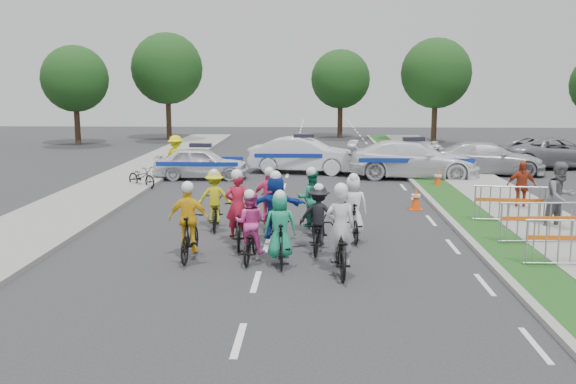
{
  "coord_description": "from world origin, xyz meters",
  "views": [
    {
      "loc": [
        1.17,
        -12.5,
        4.02
      ],
      "look_at": [
        0.47,
        4.41,
        1.1
      ],
      "focal_mm": 40.0,
      "sensor_mm": 36.0,
      "label": 1
    }
  ],
  "objects_px": {
    "marshal_hiviz": "(176,157)",
    "rider_0": "(340,243)",
    "civilian_sedan": "(488,158)",
    "tree_4": "(341,79)",
    "parked_bike": "(142,177)",
    "barrier_1": "(539,224)",
    "rider_10": "(215,205)",
    "police_car_1": "(304,155)",
    "rider_5": "(276,214)",
    "spectator_2": "(521,186)",
    "cone_0": "(416,199)",
    "rider_7": "(353,214)",
    "tree_3": "(167,69)",
    "cone_1": "(438,179)",
    "barrier_0": "(571,245)",
    "tree_1": "(436,73)",
    "civilian_suv": "(556,152)",
    "rider_4": "(319,225)",
    "rider_6": "(238,220)",
    "rider_9": "(269,206)",
    "rider_8": "(311,208)",
    "police_car_2": "(413,160)",
    "rider_2": "(250,234)",
    "spectator_1": "(560,197)",
    "rider_3": "(189,229)",
    "barrier_2": "(509,205)",
    "rider_1": "(280,235)",
    "police_car_0": "(201,163)",
    "tree_0": "(75,79)"
  },
  "relations": [
    {
      "from": "civilian_suv",
      "to": "barrier_1",
      "type": "distance_m",
      "value": 16.0
    },
    {
      "from": "civilian_sedan",
      "to": "tree_4",
      "type": "height_order",
      "value": "tree_4"
    },
    {
      "from": "rider_1",
      "to": "rider_0",
      "type": "bearing_deg",
      "value": 150.51
    },
    {
      "from": "rider_5",
      "to": "spectator_2",
      "type": "bearing_deg",
      "value": -149.39
    },
    {
      "from": "police_car_0",
      "to": "police_car_1",
      "type": "xyz_separation_m",
      "value": [
        4.26,
        1.97,
        0.12
      ]
    },
    {
      "from": "civilian_sedan",
      "to": "tree_1",
      "type": "height_order",
      "value": "tree_1"
    },
    {
      "from": "rider_4",
      "to": "tree_4",
      "type": "distance_m",
      "value": 31.79
    },
    {
      "from": "civilian_suv",
      "to": "spectator_2",
      "type": "height_order",
      "value": "spectator_2"
    },
    {
      "from": "rider_6",
      "to": "civilian_suv",
      "type": "distance_m",
      "value": 20.07
    },
    {
      "from": "marshal_hiviz",
      "to": "cone_0",
      "type": "distance_m",
      "value": 11.0
    },
    {
      "from": "spectator_1",
      "to": "marshal_hiviz",
      "type": "relative_size",
      "value": 1.04
    },
    {
      "from": "rider_2",
      "to": "tree_3",
      "type": "xyz_separation_m",
      "value": [
        -8.73,
        30.41,
        4.26
      ]
    },
    {
      "from": "rider_4",
      "to": "barrier_2",
      "type": "bearing_deg",
      "value": -142.95
    },
    {
      "from": "barrier_0",
      "to": "rider_1",
      "type": "bearing_deg",
      "value": 178.44
    },
    {
      "from": "rider_7",
      "to": "tree_3",
      "type": "relative_size",
      "value": 0.24
    },
    {
      "from": "rider_3",
      "to": "tree_0",
      "type": "relative_size",
      "value": 0.29
    },
    {
      "from": "rider_1",
      "to": "barrier_2",
      "type": "distance_m",
      "value": 7.59
    },
    {
      "from": "rider_4",
      "to": "police_car_1",
      "type": "bearing_deg",
      "value": -80.23
    },
    {
      "from": "rider_4",
      "to": "rider_8",
      "type": "xyz_separation_m",
      "value": [
        -0.19,
        1.91,
        0.02
      ]
    },
    {
      "from": "rider_7",
      "to": "police_car_2",
      "type": "xyz_separation_m",
      "value": [
        3.15,
        10.89,
        0.1
      ]
    },
    {
      "from": "police_car_2",
      "to": "cone_1",
      "type": "height_order",
      "value": "police_car_2"
    },
    {
      "from": "civilian_sedan",
      "to": "cone_0",
      "type": "xyz_separation_m",
      "value": [
        -4.35,
        -8.06,
        -0.36
      ]
    },
    {
      "from": "rider_4",
      "to": "barrier_0",
      "type": "relative_size",
      "value": 0.85
    },
    {
      "from": "barrier_0",
      "to": "tree_1",
      "type": "bearing_deg",
      "value": 85.45
    },
    {
      "from": "rider_3",
      "to": "rider_7",
      "type": "bearing_deg",
      "value": -151.64
    },
    {
      "from": "rider_10",
      "to": "marshal_hiviz",
      "type": "distance_m",
      "value": 9.69
    },
    {
      "from": "parked_bike",
      "to": "barrier_1",
      "type": "bearing_deg",
      "value": -86.66
    },
    {
      "from": "marshal_hiviz",
      "to": "rider_0",
      "type": "bearing_deg",
      "value": 156.37
    },
    {
      "from": "civilian_sedan",
      "to": "tree_3",
      "type": "distance_m",
      "value": 24.45
    },
    {
      "from": "rider_6",
      "to": "police_car_2",
      "type": "relative_size",
      "value": 0.36
    },
    {
      "from": "spectator_2",
      "to": "cone_1",
      "type": "height_order",
      "value": "spectator_2"
    },
    {
      "from": "police_car_2",
      "to": "tree_4",
      "type": "distance_m",
      "value": 20.0
    },
    {
      "from": "barrier_0",
      "to": "tree_1",
      "type": "relative_size",
      "value": 0.29
    },
    {
      "from": "police_car_1",
      "to": "civilian_sedan",
      "type": "xyz_separation_m",
      "value": [
        8.06,
        -0.16,
        -0.09
      ]
    },
    {
      "from": "spectator_2",
      "to": "tree_4",
      "type": "height_order",
      "value": "tree_4"
    },
    {
      "from": "police_car_0",
      "to": "civilian_sedan",
      "type": "relative_size",
      "value": 0.81
    },
    {
      "from": "rider_10",
      "to": "barrier_2",
      "type": "bearing_deg",
      "value": -179.06
    },
    {
      "from": "rider_3",
      "to": "cone_1",
      "type": "height_order",
      "value": "rider_3"
    },
    {
      "from": "rider_7",
      "to": "parked_bike",
      "type": "xyz_separation_m",
      "value": [
        -7.62,
        8.06,
        -0.28
      ]
    },
    {
      "from": "cone_1",
      "to": "tree_1",
      "type": "height_order",
      "value": "tree_1"
    },
    {
      "from": "rider_10",
      "to": "tree_3",
      "type": "height_order",
      "value": "tree_3"
    },
    {
      "from": "police_car_2",
      "to": "barrier_0",
      "type": "relative_size",
      "value": 2.71
    },
    {
      "from": "rider_6",
      "to": "rider_9",
      "type": "xyz_separation_m",
      "value": [
        0.67,
        1.71,
        0.04
      ]
    },
    {
      "from": "rider_5",
      "to": "police_car_1",
      "type": "bearing_deg",
      "value": -93.08
    },
    {
      "from": "rider_9",
      "to": "barrier_1",
      "type": "relative_size",
      "value": 0.88
    },
    {
      "from": "rider_4",
      "to": "rider_0",
      "type": "bearing_deg",
      "value": 111.55
    },
    {
      "from": "police_car_0",
      "to": "spectator_1",
      "type": "bearing_deg",
      "value": -130.79
    },
    {
      "from": "tree_3",
      "to": "rider_6",
      "type": "bearing_deg",
      "value": -74.09
    },
    {
      "from": "rider_10",
      "to": "police_car_1",
      "type": "bearing_deg",
      "value": -106.09
    },
    {
      "from": "rider_8",
      "to": "civilian_sedan",
      "type": "height_order",
      "value": "rider_8"
    }
  ]
}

